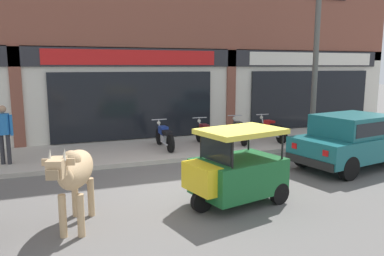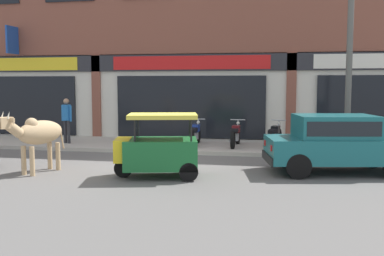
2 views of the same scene
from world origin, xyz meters
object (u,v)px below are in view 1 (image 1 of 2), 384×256
at_px(auto_rickshaw, 235,172).
at_px(motorcycle_1, 206,134).
at_px(motorcycle_3, 271,130).
at_px(car_0, 353,138).
at_px(pedestrian, 4,128).
at_px(motorcycle_0, 164,137).
at_px(motorcycle_2, 239,131).
at_px(utility_pole, 315,70).
at_px(cow, 75,171).

height_order(auto_rickshaw, motorcycle_1, auto_rickshaw).
xyz_separation_m(auto_rickshaw, motorcycle_3, (3.94, 4.87, -0.15)).
height_order(car_0, pedestrian, pedestrian).
bearing_deg(motorcycle_3, motorcycle_0, 179.15).
height_order(motorcycle_2, utility_pole, utility_pole).
xyz_separation_m(car_0, pedestrian, (-8.86, 3.21, 0.29)).
bearing_deg(motorcycle_3, motorcycle_1, -179.89).
distance_m(car_0, pedestrian, 9.43).
xyz_separation_m(pedestrian, utility_pole, (9.45, -0.75, 1.52)).
bearing_deg(motorcycle_2, motorcycle_3, -5.20).
distance_m(auto_rickshaw, motorcycle_0, 4.93).
bearing_deg(motorcycle_3, car_0, -84.77).
height_order(auto_rickshaw, motorcycle_0, auto_rickshaw).
height_order(car_0, motorcycle_0, car_0).
distance_m(motorcycle_1, pedestrian, 6.03).
distance_m(cow, car_0, 7.47).
distance_m(motorcycle_0, motorcycle_2, 2.72).
distance_m(motorcycle_0, motorcycle_3, 3.96).
bearing_deg(motorcycle_2, utility_pole, -29.15).
relative_size(motorcycle_0, motorcycle_1, 1.00).
height_order(cow, car_0, cow).
distance_m(car_0, motorcycle_0, 5.61).
bearing_deg(motorcycle_1, cow, -131.99).
height_order(cow, motorcycle_3, cow).
relative_size(cow, auto_rickshaw, 0.98).
bearing_deg(auto_rickshaw, motorcycle_3, 51.02).
bearing_deg(motorcycle_0, pedestrian, -175.08).
height_order(car_0, motorcycle_2, car_0).
height_order(car_0, motorcycle_3, car_0).
height_order(auto_rickshaw, pedestrian, pedestrian).
xyz_separation_m(motorcycle_0, motorcycle_2, (2.72, 0.05, 0.00)).
bearing_deg(motorcycle_3, motorcycle_2, 174.80).
bearing_deg(pedestrian, utility_pole, -4.54).
relative_size(auto_rickshaw, motorcycle_0, 1.18).
bearing_deg(car_0, pedestrian, 160.08).
relative_size(car_0, motorcycle_1, 2.09).
bearing_deg(motorcycle_0, motorcycle_3, -0.85).
height_order(auto_rickshaw, motorcycle_2, auto_rickshaw).
distance_m(car_0, auto_rickshaw, 4.47).
relative_size(car_0, utility_pole, 0.76).
distance_m(motorcycle_0, pedestrian, 4.64).
height_order(cow, utility_pole, utility_pole).
distance_m(car_0, utility_pole, 3.11).
xyz_separation_m(motorcycle_3, pedestrian, (-8.54, -0.34, 0.60)).
bearing_deg(cow, motorcycle_0, 58.72).
bearing_deg(motorcycle_1, auto_rickshaw, -106.04).
bearing_deg(cow, motorcycle_2, 41.35).
relative_size(auto_rickshaw, motorcycle_3, 1.17).
distance_m(auto_rickshaw, motorcycle_2, 5.67).
bearing_deg(car_0, motorcycle_2, 113.11).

